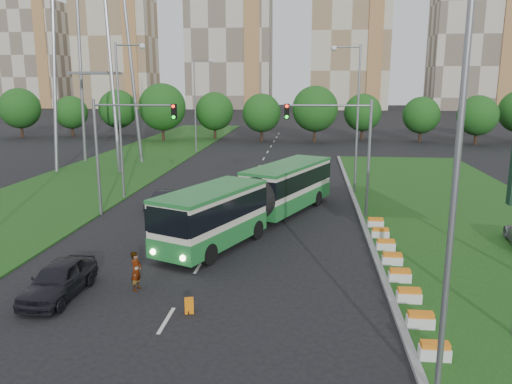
# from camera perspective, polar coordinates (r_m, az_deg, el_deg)

# --- Properties ---
(ground) EXTENTS (360.00, 360.00, 0.00)m
(ground) POSITION_cam_1_polar(r_m,az_deg,el_deg) (25.32, 0.23, -8.65)
(ground) COLOR black
(ground) RESTS_ON ground
(grass_median) EXTENTS (14.00, 60.00, 0.15)m
(grass_median) POSITION_cam_1_polar(r_m,az_deg,el_deg) (34.44, 23.81, -3.84)
(grass_median) COLOR #1B4A15
(grass_median) RESTS_ON ground
(median_kerb) EXTENTS (0.30, 60.00, 0.18)m
(median_kerb) POSITION_cam_1_polar(r_m,az_deg,el_deg) (32.97, 12.22, -3.71)
(median_kerb) COLOR gray
(median_kerb) RESTS_ON ground
(left_verge) EXTENTS (12.00, 110.00, 0.10)m
(left_verge) POSITION_cam_1_polar(r_m,az_deg,el_deg) (53.38, -16.51, 2.20)
(left_verge) COLOR #1B4A15
(left_verge) RESTS_ON ground
(lane_markings) EXTENTS (0.20, 100.00, 0.01)m
(lane_markings) POSITION_cam_1_polar(r_m,az_deg,el_deg) (44.77, -0.99, 0.74)
(lane_markings) COLOR silver
(lane_markings) RESTS_ON ground
(flower_planters) EXTENTS (1.10, 15.90, 0.60)m
(flower_planters) POSITION_cam_1_polar(r_m,az_deg,el_deg) (25.14, 15.70, -8.20)
(flower_planters) COLOR silver
(flower_planters) RESTS_ON grass_median
(traffic_mast_median) EXTENTS (5.76, 0.32, 8.00)m
(traffic_mast_median) POSITION_cam_1_polar(r_m,az_deg,el_deg) (33.79, 10.12, 5.88)
(traffic_mast_median) COLOR gray
(traffic_mast_median) RESTS_ON ground
(traffic_mast_left) EXTENTS (5.76, 0.32, 8.00)m
(traffic_mast_left) POSITION_cam_1_polar(r_m,az_deg,el_deg) (35.12, -15.39, 5.88)
(traffic_mast_left) COLOR gray
(traffic_mast_left) RESTS_ON ground
(street_lamps) EXTENTS (36.00, 60.00, 12.00)m
(street_lamps) POSITION_cam_1_polar(r_m,az_deg,el_deg) (34.07, -3.10, 7.21)
(street_lamps) COLOR gray
(street_lamps) RESTS_ON ground
(tree_line) EXTENTS (120.00, 8.00, 9.00)m
(tree_line) POSITION_cam_1_polar(r_m,az_deg,el_deg) (78.99, 11.72, 8.90)
(tree_line) COLOR #174E14
(tree_line) RESTS_ON ground
(apartment_tower_west) EXTENTS (26.00, 15.00, 48.00)m
(apartment_tower_west) POSITION_cam_1_polar(r_m,az_deg,el_deg) (186.71, -15.80, 16.64)
(apartment_tower_west) COLOR beige
(apartment_tower_west) RESTS_ON ground
(apartment_tower_cwest) EXTENTS (28.00, 15.00, 52.00)m
(apartment_tower_cwest) POSITION_cam_1_polar(r_m,az_deg,el_deg) (176.44, -3.05, 18.00)
(apartment_tower_cwest) COLOR beige
(apartment_tower_cwest) RESTS_ON ground
(apartment_tower_ceast) EXTENTS (25.00, 15.00, 50.00)m
(apartment_tower_ceast) POSITION_cam_1_polar(r_m,az_deg,el_deg) (174.67, 10.67, 17.53)
(apartment_tower_ceast) COLOR beige
(apartment_tower_ceast) RESTS_ON ground
(apartment_tower_east) EXTENTS (27.00, 15.00, 47.00)m
(apartment_tower_east) POSITION_cam_1_polar(r_m,az_deg,el_deg) (181.86, 23.83, 16.04)
(apartment_tower_east) COLOR beige
(apartment_tower_east) RESTS_ON ground
(midrise_west) EXTENTS (22.00, 14.00, 36.00)m
(midrise_west) POSITION_cam_1_polar(r_m,az_deg,el_deg) (199.15, -23.98, 14.04)
(midrise_west) COLOR beige
(midrise_west) RESTS_ON ground
(articulated_bus) EXTENTS (2.82, 18.08, 2.98)m
(articulated_bus) POSITION_cam_1_polar(r_m,az_deg,el_deg) (32.04, -0.35, -0.69)
(articulated_bus) COLOR beige
(articulated_bus) RESTS_ON ground
(car_left_near) EXTENTS (1.93, 4.62, 1.56)m
(car_left_near) POSITION_cam_1_polar(r_m,az_deg,el_deg) (23.47, -21.63, -9.28)
(car_left_near) COLOR black
(car_left_near) RESTS_ON ground
(car_left_far) EXTENTS (1.98, 4.10, 1.30)m
(car_left_far) POSITION_cam_1_polar(r_m,az_deg,el_deg) (37.15, -10.49, -0.91)
(car_left_far) COLOR black
(car_left_far) RESTS_ON ground
(pedestrian) EXTENTS (0.51, 0.70, 1.79)m
(pedestrian) POSITION_cam_1_polar(r_m,az_deg,el_deg) (23.12, -13.54, -8.76)
(pedestrian) COLOR gray
(pedestrian) RESTS_ON ground
(shopping_trolley) EXTENTS (0.36, 0.38, 0.62)m
(shopping_trolley) POSITION_cam_1_polar(r_m,az_deg,el_deg) (20.80, -7.65, -12.76)
(shopping_trolley) COLOR orange
(shopping_trolley) RESTS_ON ground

